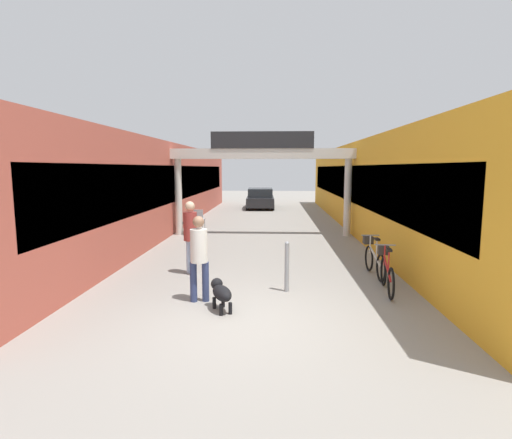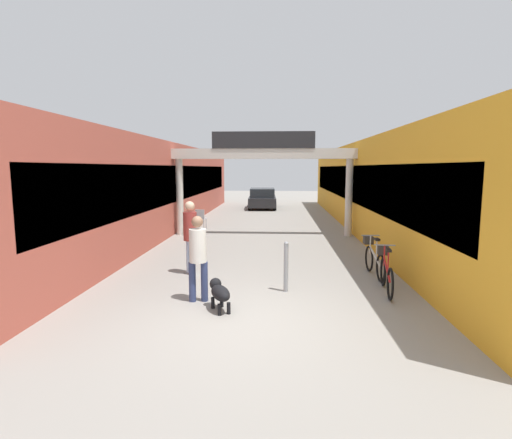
# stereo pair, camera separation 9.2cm
# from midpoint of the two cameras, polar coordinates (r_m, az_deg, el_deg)

# --- Properties ---
(ground_plane) EXTENTS (80.00, 80.00, 0.00)m
(ground_plane) POSITION_cam_midpoint_polar(r_m,az_deg,el_deg) (7.28, -1.37, -14.16)
(ground_plane) COLOR gray
(storefront_left) EXTENTS (3.00, 26.00, 3.69)m
(storefront_left) POSITION_cam_midpoint_polar(r_m,az_deg,el_deg) (18.65, -14.45, 4.61)
(storefront_left) COLOR #B25142
(storefront_left) RESTS_ON ground_plane
(storefront_right) EXTENTS (3.00, 26.00, 3.69)m
(storefront_right) POSITION_cam_midpoint_polar(r_m,az_deg,el_deg) (18.34, 17.61, 4.46)
(storefront_right) COLOR gold
(storefront_right) RESTS_ON ground_plane
(arcade_sign_gateway) EXTENTS (7.40, 0.47, 4.06)m
(arcade_sign_gateway) POSITION_cam_midpoint_polar(r_m,az_deg,el_deg) (15.73, 1.23, 8.15)
(arcade_sign_gateway) COLOR beige
(arcade_sign_gateway) RESTS_ON ground_plane
(pedestrian_with_dog) EXTENTS (0.40, 0.39, 1.73)m
(pedestrian_with_dog) POSITION_cam_midpoint_polar(r_m,az_deg,el_deg) (8.04, -7.98, -4.74)
(pedestrian_with_dog) COLOR navy
(pedestrian_with_dog) RESTS_ON ground_plane
(pedestrian_companion) EXTENTS (0.47, 0.47, 1.85)m
(pedestrian_companion) POSITION_cam_midpoint_polar(r_m,az_deg,el_deg) (10.14, -9.12, -1.79)
(pedestrian_companion) COLOR #A5BFE0
(pedestrian_companion) RESTS_ON ground_plane
(dog_on_leash) EXTENTS (0.57, 0.79, 0.56)m
(dog_on_leash) POSITION_cam_midpoint_polar(r_m,az_deg,el_deg) (7.66, -4.90, -10.29)
(dog_on_leash) COLOR black
(dog_on_leash) RESTS_ON ground_plane
(bicycle_red_nearest) EXTENTS (0.46, 1.68, 0.98)m
(bicycle_red_nearest) POSITION_cam_midpoint_polar(r_m,az_deg,el_deg) (9.21, 18.35, -7.06)
(bicycle_red_nearest) COLOR black
(bicycle_red_nearest) RESTS_ON ground_plane
(bicycle_silver_second) EXTENTS (0.46, 1.69, 0.98)m
(bicycle_silver_second) POSITION_cam_midpoint_polar(r_m,az_deg,el_deg) (10.44, 16.69, -5.31)
(bicycle_silver_second) COLOR black
(bicycle_silver_second) RESTS_ON ground_plane
(bollard_post_metal) EXTENTS (0.10, 0.10, 1.11)m
(bollard_post_metal) POSITION_cam_midpoint_polar(r_m,az_deg,el_deg) (8.72, 4.61, -6.67)
(bollard_post_metal) COLOR gray
(bollard_post_metal) RESTS_ON ground_plane
(cafe_chair_black_nearer) EXTENTS (0.54, 0.54, 0.89)m
(cafe_chair_black_nearer) POSITION_cam_midpoint_polar(r_m,az_deg,el_deg) (16.38, -9.17, -0.19)
(cafe_chair_black_nearer) COLOR gray
(cafe_chair_black_nearer) RESTS_ON ground_plane
(cafe_chair_aluminium_farther) EXTENTS (0.44, 0.44, 0.89)m
(cafe_chair_aluminium_farther) POSITION_cam_midpoint_polar(r_m,az_deg,el_deg) (17.49, -7.77, 0.31)
(cafe_chair_aluminium_farther) COLOR gray
(cafe_chair_aluminium_farther) RESTS_ON ground_plane
(parked_car_black) EXTENTS (1.90, 4.05, 1.33)m
(parked_car_black) POSITION_cam_midpoint_polar(r_m,az_deg,el_deg) (26.59, 1.02, 3.01)
(parked_car_black) COLOR black
(parked_car_black) RESTS_ON ground_plane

